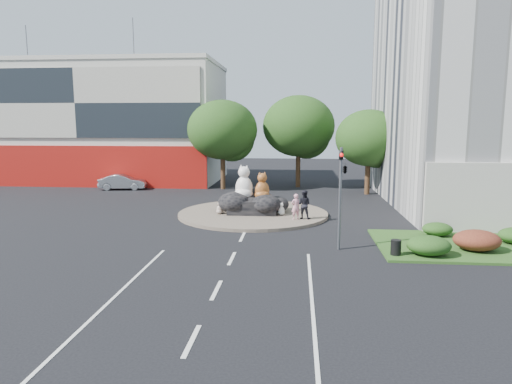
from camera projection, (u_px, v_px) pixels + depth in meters
ground at (232, 259)px, 20.84m from camera, size 120.00×120.00×0.00m
roundabout_island at (253, 214)px, 30.67m from camera, size 10.00×10.00×0.20m
rock_plinth at (253, 206)px, 30.59m from camera, size 3.20×2.60×0.90m
shophouse_block at (103, 123)px, 49.01m from camera, size 25.20×12.30×17.40m
grass_verge at (479, 246)px, 22.71m from camera, size 10.00×6.00×0.12m
tree_left at (223, 133)px, 42.13m from camera, size 6.46×6.46×8.27m
tree_mid at (299, 129)px, 43.43m from camera, size 6.84×6.84×8.76m
tree_right at (369, 141)px, 39.09m from camera, size 5.70×5.70×7.30m
hedge_near_green at (429, 245)px, 20.93m from camera, size 2.00×1.60×0.90m
hedge_red at (477, 240)px, 21.69m from camera, size 2.20×1.76×0.99m
hedge_back_green at (437, 229)px, 24.55m from camera, size 1.60×1.28×0.72m
traffic_light at (343, 176)px, 21.81m from camera, size 0.44×1.24×5.00m
street_lamp at (466, 150)px, 26.89m from camera, size 2.34×0.22×8.06m
cat_white at (244, 182)px, 30.45m from camera, size 1.76×1.67×2.30m
cat_tabby at (262, 186)px, 30.25m from camera, size 1.44×1.38×1.86m
kitten_calico at (220, 207)px, 30.11m from camera, size 0.64×0.61×0.84m
kitten_white at (281, 209)px, 29.71m from camera, size 0.60×0.55×0.84m
pedestrian_pink at (296, 207)px, 28.27m from camera, size 0.70×0.62×1.61m
pedestrian_dark at (304, 204)px, 28.46m from camera, size 0.99×0.84×1.81m
parked_car at (123, 182)px, 42.35m from camera, size 4.44×2.11×1.41m
litter_bin at (396, 247)px, 20.97m from camera, size 0.57×0.57×0.71m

